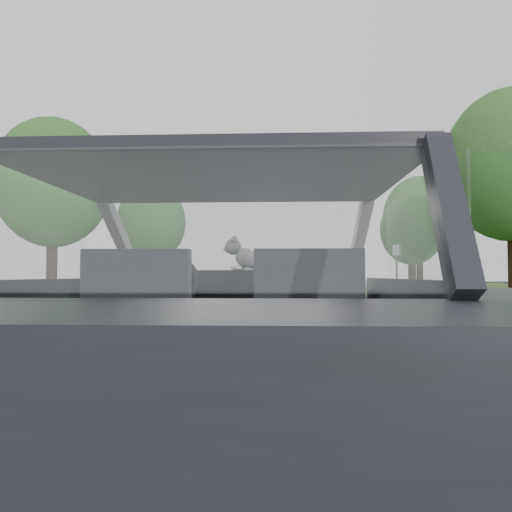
# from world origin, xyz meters

# --- Properties ---
(ground) EXTENTS (140.00, 140.00, 0.00)m
(ground) POSITION_xyz_m (0.00, 0.00, 0.00)
(ground) COLOR #3B3B3B
(ground) RESTS_ON ground
(subject_car) EXTENTS (1.80, 4.00, 1.45)m
(subject_car) POSITION_xyz_m (0.00, 0.00, 0.72)
(subject_car) COLOR black
(subject_car) RESTS_ON ground
(dashboard) EXTENTS (1.58, 0.45, 0.30)m
(dashboard) POSITION_xyz_m (0.00, 0.62, 0.85)
(dashboard) COLOR black
(dashboard) RESTS_ON subject_car
(driver_seat) EXTENTS (0.50, 0.72, 0.42)m
(driver_seat) POSITION_xyz_m (-0.40, -0.29, 0.88)
(driver_seat) COLOR #23232D
(driver_seat) RESTS_ON subject_car
(passenger_seat) EXTENTS (0.50, 0.72, 0.42)m
(passenger_seat) POSITION_xyz_m (0.40, -0.29, 0.88)
(passenger_seat) COLOR #23232D
(passenger_seat) RESTS_ON subject_car
(steering_wheel) EXTENTS (0.36, 0.36, 0.04)m
(steering_wheel) POSITION_xyz_m (-0.40, 0.33, 0.92)
(steering_wheel) COLOR black
(steering_wheel) RESTS_ON dashboard
(cat) EXTENTS (0.56, 0.26, 0.24)m
(cat) POSITION_xyz_m (0.19, 0.65, 1.08)
(cat) COLOR gray
(cat) RESTS_ON dashboard
(guardrail) EXTENTS (0.05, 90.00, 0.32)m
(guardrail) POSITION_xyz_m (4.30, 10.00, 0.58)
(guardrail) COLOR #959BA3
(guardrail) RESTS_ON ground
(other_car) EXTENTS (2.46, 4.43, 1.38)m
(other_car) POSITION_xyz_m (-0.83, 18.78, 0.69)
(other_car) COLOR #A1A3A7
(other_car) RESTS_ON ground
(highway_sign) EXTENTS (0.22, 0.99, 2.46)m
(highway_sign) POSITION_xyz_m (5.95, 21.84, 1.23)
(highway_sign) COLOR #1A5928
(highway_sign) RESTS_ON ground
(utility_pole) EXTENTS (0.30, 0.30, 7.09)m
(utility_pole) POSITION_xyz_m (7.48, 19.09, 3.55)
(utility_pole) COLOR #453625
(utility_pole) RESTS_ON ground
(tree_2) EXTENTS (5.00, 5.00, 5.81)m
(tree_2) POSITION_xyz_m (8.43, 28.49, 2.91)
(tree_2) COLOR #325C27
(tree_2) RESTS_ON ground
(tree_3) EXTENTS (7.02, 7.02, 9.05)m
(tree_3) POSITION_xyz_m (12.06, 39.91, 4.52)
(tree_3) COLOR #325C27
(tree_3) RESTS_ON ground
(tree_5) EXTENTS (6.18, 6.18, 8.64)m
(tree_5) POSITION_xyz_m (-11.16, 21.76, 4.32)
(tree_5) COLOR #325C27
(tree_5) RESTS_ON ground
(tree_6) EXTENTS (5.59, 5.59, 6.84)m
(tree_6) POSITION_xyz_m (-8.23, 29.84, 3.42)
(tree_6) COLOR #325C27
(tree_6) RESTS_ON ground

